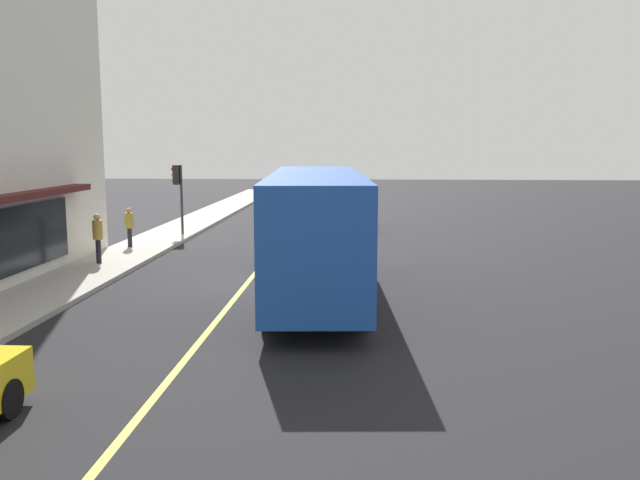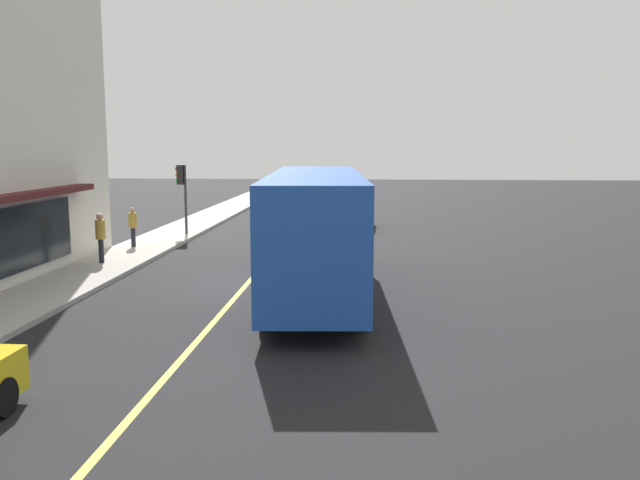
{
  "view_description": "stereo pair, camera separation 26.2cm",
  "coord_description": "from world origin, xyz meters",
  "px_view_note": "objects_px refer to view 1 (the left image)",
  "views": [
    {
      "loc": [
        -20.34,
        -3.51,
        4.35
      ],
      "look_at": [
        -1.63,
        -2.38,
        1.6
      ],
      "focal_mm": 37.24,
      "sensor_mm": 36.0,
      "label": 1
    },
    {
      "loc": [
        -20.32,
        -3.77,
        4.35
      ],
      "look_at": [
        -1.63,
        -2.38,
        1.6
      ],
      "focal_mm": 37.24,
      "sensor_mm": 36.0,
      "label": 2
    }
  ],
  "objects_px": {
    "car_black": "(348,214)",
    "pedestrian_at_corner": "(129,224)",
    "bus": "(316,226)",
    "traffic_light": "(178,183)",
    "pedestrian_mid_block": "(98,233)"
  },
  "relations": [
    {
      "from": "car_black",
      "to": "pedestrian_at_corner",
      "type": "relative_size",
      "value": 2.74
    },
    {
      "from": "bus",
      "to": "car_black",
      "type": "xyz_separation_m",
      "value": [
        14.94,
        -0.63,
        -1.24
      ]
    },
    {
      "from": "bus",
      "to": "traffic_light",
      "type": "relative_size",
      "value": 3.52
    },
    {
      "from": "traffic_light",
      "to": "pedestrian_at_corner",
      "type": "relative_size",
      "value": 2.0
    },
    {
      "from": "bus",
      "to": "pedestrian_at_corner",
      "type": "height_order",
      "value": "bus"
    },
    {
      "from": "pedestrian_at_corner",
      "to": "pedestrian_mid_block",
      "type": "distance_m",
      "value": 3.7
    },
    {
      "from": "bus",
      "to": "car_black",
      "type": "height_order",
      "value": "bus"
    },
    {
      "from": "bus",
      "to": "pedestrian_mid_block",
      "type": "relative_size",
      "value": 6.41
    },
    {
      "from": "bus",
      "to": "car_black",
      "type": "distance_m",
      "value": 15.0
    },
    {
      "from": "car_black",
      "to": "pedestrian_at_corner",
      "type": "height_order",
      "value": "pedestrian_at_corner"
    },
    {
      "from": "traffic_light",
      "to": "pedestrian_mid_block",
      "type": "distance_m",
      "value": 7.8
    },
    {
      "from": "car_black",
      "to": "pedestrian_at_corner",
      "type": "xyz_separation_m",
      "value": [
        -7.52,
        8.72,
        0.36
      ]
    },
    {
      "from": "traffic_light",
      "to": "pedestrian_at_corner",
      "type": "xyz_separation_m",
      "value": [
        -3.95,
        0.95,
        -1.43
      ]
    },
    {
      "from": "pedestrian_at_corner",
      "to": "traffic_light",
      "type": "bearing_deg",
      "value": -13.5
    },
    {
      "from": "bus",
      "to": "traffic_light",
      "type": "bearing_deg",
      "value": 32.13
    }
  ]
}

